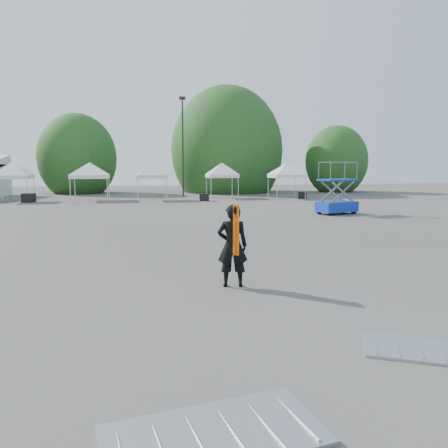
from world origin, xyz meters
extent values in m
plane|color=#474442|center=(0.00, 0.00, 0.00)|extent=(120.00, 120.00, 0.00)
cylinder|color=black|center=(3.00, 32.00, 4.75)|extent=(0.16, 0.16, 9.50)
cube|color=black|center=(3.00, 32.00, 9.65)|extent=(0.60, 0.25, 0.30)
cylinder|color=#382314|center=(-8.00, 40.00, 1.14)|extent=(0.36, 0.36, 2.27)
ellipsoid|color=#1C4717|center=(-8.00, 40.00, 3.94)|extent=(4.16, 4.16, 4.78)
cylinder|color=#382314|center=(9.00, 39.00, 1.40)|extent=(0.36, 0.36, 2.80)
ellipsoid|color=#1C4717|center=(9.00, 39.00, 4.85)|extent=(5.12, 5.12, 5.89)
cylinder|color=#382314|center=(22.00, 37.00, 1.05)|extent=(0.36, 0.36, 2.10)
ellipsoid|color=#1C4717|center=(22.00, 37.00, 3.64)|extent=(3.84, 3.84, 4.42)
cylinder|color=silver|center=(-10.51, 26.60, 1.00)|extent=(0.06, 0.06, 2.00)
cylinder|color=silver|center=(-13.13, 29.22, 1.00)|extent=(0.06, 0.06, 2.00)
cylinder|color=silver|center=(-10.51, 29.22, 1.00)|extent=(0.06, 0.06, 2.00)
cube|color=white|center=(-11.82, 27.91, 2.08)|extent=(2.81, 2.81, 0.30)
pyramid|color=white|center=(-11.82, 27.91, 3.33)|extent=(3.98, 3.98, 1.10)
cylinder|color=silver|center=(-7.13, 26.53, 1.00)|extent=(0.06, 0.06, 2.00)
cylinder|color=silver|center=(-4.11, 26.53, 1.00)|extent=(0.06, 0.06, 2.00)
cylinder|color=silver|center=(-7.13, 29.55, 1.00)|extent=(0.06, 0.06, 2.00)
cylinder|color=silver|center=(-4.11, 29.55, 1.00)|extent=(0.06, 0.06, 2.00)
cube|color=white|center=(-5.62, 28.04, 2.08)|extent=(3.22, 3.22, 0.30)
pyramid|color=white|center=(-5.62, 28.04, 3.33)|extent=(4.55, 4.55, 1.10)
cylinder|color=silver|center=(-1.57, 26.10, 1.00)|extent=(0.06, 0.06, 2.00)
cylinder|color=silver|center=(0.94, 26.10, 1.00)|extent=(0.06, 0.06, 2.00)
cylinder|color=silver|center=(-1.57, 28.61, 1.00)|extent=(0.06, 0.06, 2.00)
cylinder|color=silver|center=(0.94, 28.61, 1.00)|extent=(0.06, 0.06, 2.00)
cube|color=white|center=(-0.32, 27.36, 2.08)|extent=(2.71, 2.71, 0.30)
pyramid|color=white|center=(-0.32, 27.36, 3.33)|extent=(3.83, 3.83, 1.10)
cylinder|color=silver|center=(5.01, 27.32, 1.00)|extent=(0.06, 0.06, 2.00)
cylinder|color=silver|center=(7.57, 27.32, 1.00)|extent=(0.06, 0.06, 2.00)
cylinder|color=silver|center=(5.01, 29.88, 1.00)|extent=(0.06, 0.06, 2.00)
cylinder|color=silver|center=(7.57, 29.88, 1.00)|extent=(0.06, 0.06, 2.00)
cube|color=white|center=(6.29, 28.60, 2.08)|extent=(2.76, 2.76, 0.30)
pyramid|color=white|center=(6.29, 28.60, 3.33)|extent=(3.90, 3.90, 1.10)
cylinder|color=silver|center=(10.85, 25.84, 1.00)|extent=(0.06, 0.06, 2.00)
cylinder|color=silver|center=(13.57, 25.84, 1.00)|extent=(0.06, 0.06, 2.00)
cylinder|color=silver|center=(10.85, 28.56, 1.00)|extent=(0.06, 0.06, 2.00)
cylinder|color=silver|center=(13.57, 28.56, 1.00)|extent=(0.06, 0.06, 2.00)
cube|color=white|center=(12.21, 27.20, 2.08)|extent=(2.92, 2.92, 0.30)
pyramid|color=white|center=(12.21, 27.20, 3.33)|extent=(4.13, 4.13, 1.10)
imported|color=black|center=(0.32, -1.90, 1.00)|extent=(0.80, 0.60, 2.00)
cube|color=#FF5B05|center=(0.32, -2.10, 1.40)|extent=(0.16, 0.03, 1.20)
cube|color=#0D42B4|center=(10.37, 12.99, 0.47)|extent=(2.75, 1.95, 0.62)
cube|color=#0D42B4|center=(10.37, 12.99, 2.12)|extent=(2.63, 1.87, 0.10)
cylinder|color=black|center=(9.64, 12.21, 0.19)|extent=(0.40, 0.26, 0.37)
cylinder|color=black|center=(11.42, 12.78, 0.19)|extent=(0.40, 0.26, 0.37)
cylinder|color=black|center=(9.32, 13.20, 0.19)|extent=(0.40, 0.26, 0.37)
cylinder|color=black|center=(11.10, 13.77, 0.19)|extent=(0.40, 0.26, 0.37)
cube|color=#A0A2A8|center=(-1.20, -7.69, 0.03)|extent=(2.51, 1.53, 0.05)
cube|color=#A0A2A8|center=(2.50, -6.25, 0.02)|extent=(2.20, 1.80, 0.04)
cube|color=black|center=(-10.50, 26.85, 0.37)|extent=(1.12, 0.97, 0.74)
cube|color=black|center=(4.06, 25.36, 0.32)|extent=(0.92, 0.77, 0.64)
cube|color=black|center=(13.54, 26.47, 0.30)|extent=(0.94, 0.83, 0.61)
camera|label=1|loc=(-1.98, -11.94, 2.85)|focal=35.00mm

